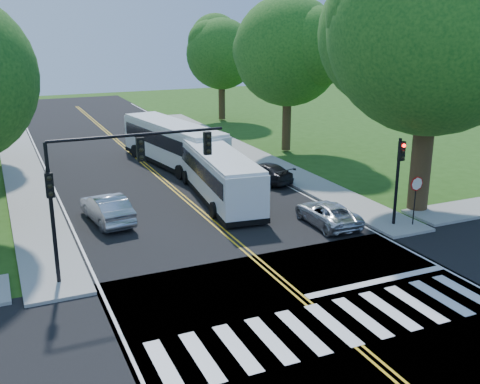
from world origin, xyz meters
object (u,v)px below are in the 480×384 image
signal_nw (112,172)px  bus_follow (173,143)px  dark_sedan (264,172)px  bus_lead (218,174)px  signal_ne (399,170)px  suv (327,213)px  hatchback (107,208)px

signal_nw → bus_follow: signal_nw is taller
dark_sedan → bus_lead: bearing=12.0°
signal_ne → suv: bearing=150.8°
dark_sedan → signal_nw: bearing=25.7°
bus_follow → suv: bearing=93.9°
bus_follow → suv: 15.59m
signal_ne → bus_follow: (-6.37, 16.84, -1.31)m
bus_lead → dark_sedan: bus_lead is taller
suv → bus_follow: bearing=-75.8°
signal_ne → bus_lead: 10.40m
signal_nw → suv: signal_nw is taller
bus_lead → signal_ne: bearing=134.2°
bus_follow → dark_sedan: bearing=112.5°
signal_nw → signal_ne: (14.06, 0.01, -1.41)m
signal_nw → hatchback: signal_nw is taller
signal_nw → bus_follow: bearing=65.5°
signal_nw → suv: (11.09, 1.67, -3.77)m
signal_nw → bus_lead: (7.71, 8.12, -2.88)m
bus_lead → hatchback: bearing=18.8°
bus_follow → dark_sedan: bus_follow is taller
dark_sedan → signal_ne: bearing=87.5°
signal_nw → suv: 11.83m
signal_ne → suv: 4.14m
hatchback → signal_nw: bearing=75.6°
hatchback → suv: hatchback is taller
signal_ne → dark_sedan: 10.71m
bus_lead → bus_follow: 8.73m
hatchback → dark_sedan: size_ratio=1.05×
bus_lead → signal_nw: bearing=52.7°
signal_nw → bus_lead: bearing=46.5°
signal_ne → dark_sedan: signal_ne is taller
signal_ne → bus_follow: size_ratio=0.36×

